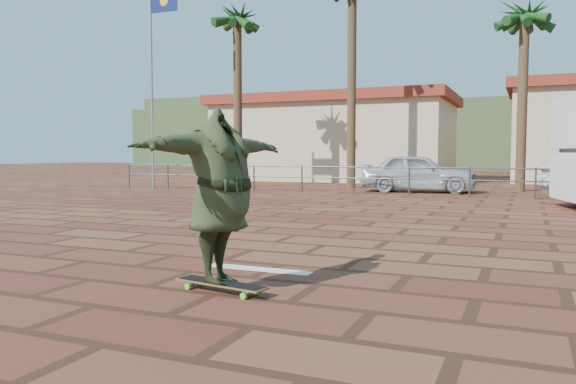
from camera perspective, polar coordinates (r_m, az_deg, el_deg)
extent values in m
plane|color=brown|center=(8.47, -3.66, -5.92)|extent=(120.00, 120.00, 0.00)
cube|color=white|center=(7.11, -2.99, -7.82)|extent=(1.40, 0.22, 0.01)
cylinder|color=#47494F|center=(25.06, -15.83, 1.66)|extent=(0.06, 0.06, 1.00)
cylinder|color=#47494F|center=(23.85, -12.10, 1.61)|extent=(0.06, 0.06, 1.00)
cylinder|color=#47494F|center=(22.75, -7.98, 1.55)|extent=(0.06, 0.06, 1.00)
cylinder|color=#47494F|center=(21.78, -3.47, 1.47)|extent=(0.06, 0.06, 1.00)
cylinder|color=#47494F|center=(20.96, 1.42, 1.38)|extent=(0.06, 0.06, 1.00)
cylinder|color=#47494F|center=(20.30, 6.67, 1.27)|extent=(0.06, 0.06, 1.00)
cylinder|color=#47494F|center=(19.83, 12.22, 1.14)|extent=(0.06, 0.06, 1.00)
cylinder|color=#47494F|center=(19.55, 17.98, 0.99)|extent=(0.06, 0.06, 1.00)
cylinder|color=#47494F|center=(19.47, 23.85, 0.84)|extent=(0.06, 0.06, 1.00)
cylinder|color=#47494F|center=(19.81, 12.23, 2.44)|extent=(24.00, 0.05, 0.05)
cylinder|color=#47494F|center=(19.83, 12.22, 1.28)|extent=(24.00, 0.05, 0.05)
cylinder|color=gray|center=(23.16, -13.68, 10.19)|extent=(0.10, 0.10, 8.00)
cube|color=navy|center=(23.38, -12.47, 18.38)|extent=(1.20, 0.02, 0.80)
cylinder|color=brown|center=(23.87, -5.12, 8.89)|extent=(0.36, 0.36, 7.00)
sphere|color=#194D1B|center=(24.43, -5.18, 17.21)|extent=(2.40, 2.40, 2.40)
cylinder|color=brown|center=(23.59, 6.49, 10.40)|extent=(0.36, 0.36, 8.20)
cylinder|color=brown|center=(23.01, 22.70, 8.16)|extent=(0.36, 0.36, 6.50)
sphere|color=#194D1B|center=(23.50, 22.93, 16.20)|extent=(2.40, 2.40, 2.40)
cube|color=beige|center=(31.03, 4.87, 4.99)|extent=(12.00, 7.00, 4.00)
cube|color=maroon|center=(31.15, 4.90, 9.13)|extent=(12.60, 7.60, 0.50)
cube|color=#384C28|center=(57.59, 19.54, 5.30)|extent=(70.00, 18.00, 6.00)
cube|color=#384C28|center=(68.53, 1.12, 6.12)|extent=(35.00, 14.00, 8.00)
cube|color=olive|center=(5.99, -6.79, -9.20)|extent=(1.10, 0.41, 0.02)
cube|color=black|center=(5.99, -6.80, -9.10)|extent=(1.06, 0.38, 0.00)
cube|color=silver|center=(6.24, -9.47, -8.98)|extent=(0.09, 0.18, 0.03)
cube|color=silver|center=(5.77, -3.89, -9.99)|extent=(0.09, 0.18, 0.03)
cylinder|color=#65D72D|center=(6.17, -10.15, -9.42)|extent=(0.07, 0.04, 0.07)
cylinder|color=#65D72D|center=(6.32, -8.80, -9.07)|extent=(0.07, 0.04, 0.07)
cylinder|color=#65D72D|center=(5.70, -4.55, -10.49)|extent=(0.07, 0.04, 0.07)
cylinder|color=#65D72D|center=(5.87, -3.25, -10.06)|extent=(0.07, 0.04, 0.07)
imported|color=#30391E|center=(5.85, -6.87, -0.38)|extent=(0.99, 2.30, 1.82)
cube|color=black|center=(16.16, 27.01, 4.58)|extent=(0.56, 1.86, 0.73)
imported|color=#B6B8BD|center=(21.46, 13.10, 1.92)|extent=(4.36, 2.11, 1.43)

